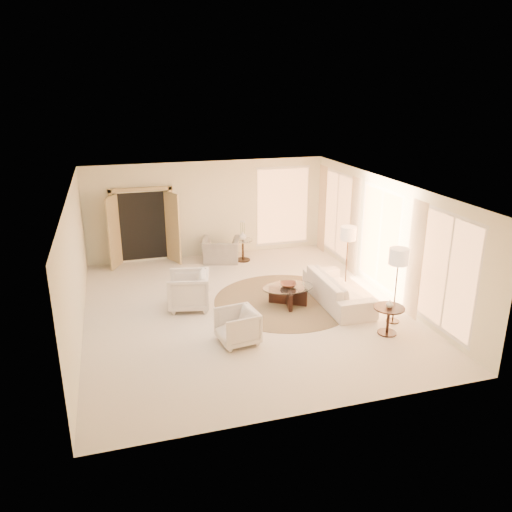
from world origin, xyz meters
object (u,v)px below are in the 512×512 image
object	(u,v)px
floor_lamp_near	(348,236)
coffee_table	(288,293)
armchair_right	(237,325)
floor_lamp_far	(398,260)
bowl	(288,285)
side_vase	(243,236)
side_table	(243,248)
sofa	(338,289)
accent_chair	(221,246)
end_table	(388,316)
armchair_left	(189,289)
end_vase	(390,304)

from	to	relation	value
floor_lamp_near	coffee_table	bearing A→B (deg)	-162.38
armchair_right	floor_lamp_far	world-z (taller)	floor_lamp_far
floor_lamp_near	bowl	distance (m)	2.01
armchair_right	floor_lamp_near	bearing A→B (deg)	113.11
coffee_table	side_vase	world-z (taller)	side_vase
side_table	floor_lamp_near	xyz separation A→B (m)	(1.93, -2.73, 0.97)
armchair_right	sofa	bearing A→B (deg)	105.91
floor_lamp_near	bowl	xyz separation A→B (m)	(-1.73, -0.55, -0.87)
accent_chair	end_table	size ratio (longest dim) A/B	1.68
armchair_left	floor_lamp_near	distance (m)	4.05
side_table	end_vase	bearing A→B (deg)	-72.21
armchair_left	end_table	world-z (taller)	armchair_left
coffee_table	floor_lamp_far	size ratio (longest dim) A/B	0.95
armchair_left	floor_lamp_far	xyz separation A→B (m)	(4.09, -1.97, 0.95)
armchair_left	end_table	distance (m)	4.41
armchair_right	side_vase	size ratio (longest dim) A/B	3.26
sofa	end_vase	world-z (taller)	end_vase
sofa	side_table	size ratio (longest dim) A/B	3.65
coffee_table	end_table	distance (m)	2.42
floor_lamp_far	side_vase	bearing A→B (deg)	113.49
end_vase	side_table	bearing A→B (deg)	107.79
accent_chair	end_table	world-z (taller)	accent_chair
sofa	bowl	size ratio (longest dim) A/B	6.18
side_table	floor_lamp_far	size ratio (longest dim) A/B	0.38
sofa	bowl	world-z (taller)	sofa
armchair_right	end_vase	world-z (taller)	armchair_right
armchair_left	floor_lamp_far	world-z (taller)	floor_lamp_far
armchair_left	end_vase	size ratio (longest dim) A/B	5.85
sofa	bowl	xyz separation A→B (m)	(-1.15, 0.23, 0.15)
sofa	side_vase	world-z (taller)	side_vase
armchair_right	coffee_table	bearing A→B (deg)	124.40
sofa	coffee_table	xyz separation A→B (m)	(-1.15, 0.23, -0.06)
armchair_left	coffee_table	bearing A→B (deg)	89.82
end_table	bowl	size ratio (longest dim) A/B	1.66
sofa	side_vase	xyz separation A→B (m)	(-1.35, 3.51, 0.41)
armchair_left	armchair_right	world-z (taller)	armchair_left
side_table	bowl	xyz separation A→B (m)	(0.20, -3.28, 0.10)
end_table	side_vase	distance (m)	5.48
coffee_table	floor_lamp_near	world-z (taller)	floor_lamp_near
accent_chair	floor_lamp_near	size ratio (longest dim) A/B	0.66
floor_lamp_near	accent_chair	bearing A→B (deg)	132.27
side_table	floor_lamp_far	bearing A→B (deg)	-66.51
armchair_right	floor_lamp_near	world-z (taller)	floor_lamp_near
floor_lamp_far	bowl	size ratio (longest dim) A/B	4.42
floor_lamp_near	side_vase	bearing A→B (deg)	125.31
armchair_right	side_table	size ratio (longest dim) A/B	1.19
floor_lamp_far	end_vase	distance (m)	0.96
side_table	bowl	bearing A→B (deg)	-86.45
armchair_left	side_table	world-z (taller)	armchair_left
armchair_right	accent_chair	xyz separation A→B (m)	(0.74, 4.79, 0.08)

